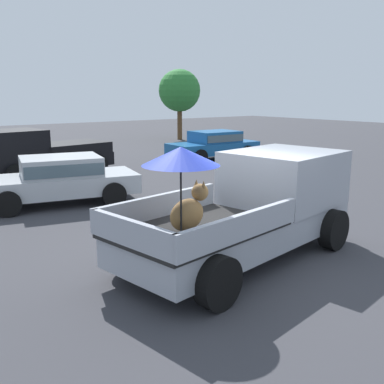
# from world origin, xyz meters

# --- Properties ---
(ground_plane) EXTENTS (80.00, 80.00, 0.00)m
(ground_plane) POSITION_xyz_m (0.00, 0.00, 0.00)
(ground_plane) COLOR #38383D
(pickup_truck_main) EXTENTS (5.28, 2.88, 2.25)m
(pickup_truck_main) POSITION_xyz_m (0.41, 0.06, 0.97)
(pickup_truck_main) COLOR black
(pickup_truck_main) RESTS_ON ground
(pickup_truck_red) EXTENTS (5.02, 2.73, 1.80)m
(pickup_truck_red) POSITION_xyz_m (-0.12, 10.47, 0.87)
(pickup_truck_red) COLOR black
(pickup_truck_red) RESTS_ON ground
(parked_sedan_near) EXTENTS (4.38, 2.15, 1.33)m
(parked_sedan_near) POSITION_xyz_m (7.93, 10.23, 0.74)
(parked_sedan_near) COLOR black
(parked_sedan_near) RESTS_ON ground
(parked_sedan_far) EXTENTS (4.59, 2.69, 1.33)m
(parked_sedan_far) POSITION_xyz_m (-1.05, 6.19, 0.74)
(parked_sedan_far) COLOR black
(parked_sedan_far) RESTS_ON ground
(tree_by_lot) EXTENTS (2.77, 2.77, 4.63)m
(tree_by_lot) POSITION_xyz_m (12.10, 18.83, 3.23)
(tree_by_lot) COLOR brown
(tree_by_lot) RESTS_ON ground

